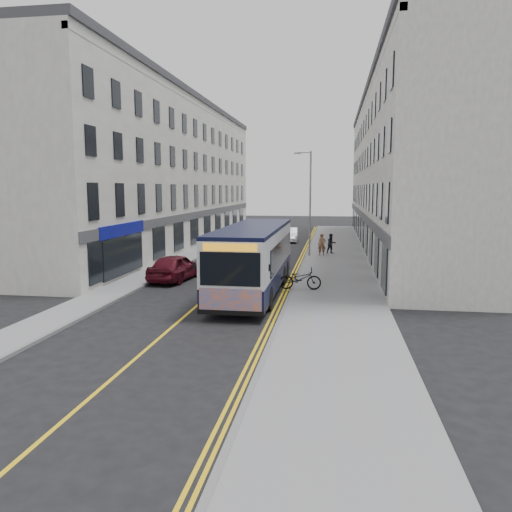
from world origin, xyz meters
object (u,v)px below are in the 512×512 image
(city_bus, at_px, (254,257))
(pedestrian_near, at_px, (322,245))
(car_white, at_px, (290,235))
(streetlamp, at_px, (309,200))
(bicycle, at_px, (300,279))
(pedestrian_far, at_px, (331,244))
(car_maroon, at_px, (175,267))

(city_bus, xyz_separation_m, pedestrian_near, (3.08, 13.76, -0.89))
(car_white, bearing_deg, pedestrian_near, -75.63)
(city_bus, bearing_deg, pedestrian_near, 77.37)
(pedestrian_near, bearing_deg, streetlamp, -177.43)
(city_bus, height_order, pedestrian_near, city_bus)
(car_white, bearing_deg, city_bus, -92.69)
(city_bus, xyz_separation_m, bicycle, (2.29, 0.66, -1.17))
(streetlamp, distance_m, pedestrian_far, 4.14)
(streetlamp, relative_size, pedestrian_far, 5.09)
(car_white, height_order, car_maroon, car_maroon)
(car_white, bearing_deg, streetlamp, -80.94)
(car_maroon, bearing_deg, pedestrian_far, -118.40)
(streetlamp, height_order, bicycle, streetlamp)
(pedestrian_far, xyz_separation_m, car_maroon, (-8.79, -12.34, -0.13))
(pedestrian_far, bearing_deg, pedestrian_near, -141.93)
(pedestrian_near, distance_m, car_white, 11.11)
(pedestrian_far, bearing_deg, streetlamp, -163.75)
(pedestrian_far, bearing_deg, car_maroon, -149.23)
(city_bus, distance_m, bicycle, 2.66)
(streetlamp, bearing_deg, pedestrian_far, 40.02)
(streetlamp, height_order, pedestrian_near, streetlamp)
(bicycle, distance_m, pedestrian_near, 13.13)
(bicycle, bearing_deg, car_maroon, 69.84)
(city_bus, distance_m, pedestrian_near, 14.13)
(car_white, bearing_deg, pedestrian_far, -69.58)
(city_bus, height_order, car_white, city_bus)
(pedestrian_near, height_order, car_maroon, pedestrian_near)
(pedestrian_near, height_order, pedestrian_far, pedestrian_near)
(streetlamp, xyz_separation_m, car_maroon, (-7.06, -10.89, -3.61))
(streetlamp, xyz_separation_m, pedestrian_far, (1.72, 1.45, -3.48))
(bicycle, height_order, car_white, car_white)
(car_maroon, bearing_deg, streetlamp, -115.91)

